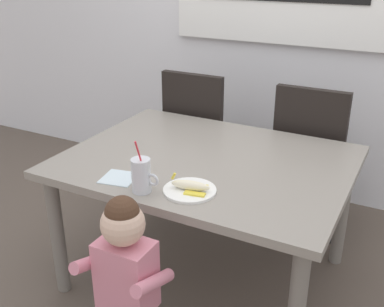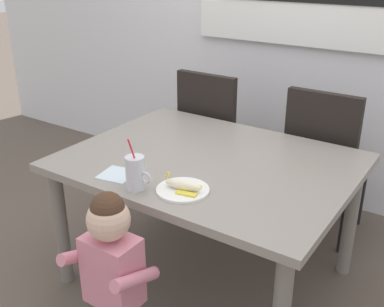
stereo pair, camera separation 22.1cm
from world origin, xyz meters
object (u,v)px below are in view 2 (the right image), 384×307
Objects in this scene: dining_table at (209,174)px; dining_chair_left at (215,131)px; snack_plate at (183,190)px; peeled_banana at (184,186)px; paper_napkin at (117,174)px; dining_chair_right at (324,156)px; milk_cup at (136,175)px; toddler_standing at (111,263)px.

dining_table is 1.45× the size of dining_chair_left.
peeled_banana is at bearing -27.65° from snack_plate.
dining_chair_right is at bearing 61.69° from paper_napkin.
snack_plate is at bearing -75.97° from dining_table.
peeled_banana is at bearing 24.85° from milk_cup.
toddler_standing reaches higher than paper_napkin.
dining_table is 5.63× the size of milk_cup.
paper_napkin is at bearing 97.74° from dining_chair_left.
milk_cup is at bearing -155.15° from peeled_banana.
peeled_banana is (0.10, -0.36, 0.12)m from dining_table.
dining_chair_left is 5.48× the size of peeled_banana.
dining_table is 0.39m from peeled_banana.
paper_napkin is (-0.25, 0.33, 0.19)m from toddler_standing.
dining_chair_left is 1.22m from peeled_banana.
dining_chair_left is at bearing 114.56° from snack_plate.
milk_cup reaches higher than paper_napkin.
toddler_standing is 4.79× the size of peeled_banana.
dining_chair_left and dining_chair_right have the same top height.
dining_chair_right reaches higher than dining_table.
snack_plate is (0.09, -0.35, 0.09)m from dining_table.
toddler_standing is (-0.35, -1.46, -0.02)m from dining_chair_right.
milk_cup is at bearing 104.94° from dining_chair_left.
snack_plate reaches higher than dining_table.
dining_table is 0.73m from toddler_standing.
snack_plate reaches higher than paper_napkin.
peeled_banana is at bearing 74.72° from toddler_standing.
toddler_standing is 0.38m from milk_cup.
paper_napkin is at bearing -123.21° from dining_table.
snack_plate is at bearing 76.04° from toddler_standing.
dining_chair_left is at bearing 104.94° from milk_cup.
dining_chair_left is 1.51m from toddler_standing.
snack_plate is at bearing 26.84° from milk_cup.
dining_chair_right is at bearing -179.63° from dining_chair_left.
peeled_banana is 1.17× the size of paper_napkin.
dining_chair_left is 3.88× the size of milk_cup.
snack_plate is at bearing 114.56° from dining_chair_left.
dining_chair_left is 4.17× the size of snack_plate.
milk_cup is 1.65× the size of paper_napkin.
dining_chair_right is 1.15× the size of toddler_standing.
dining_chair_left is at bearing 114.82° from peeled_banana.
dining_chair_left reaches higher than toddler_standing.
paper_napkin is at bearing -174.81° from peeled_banana.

